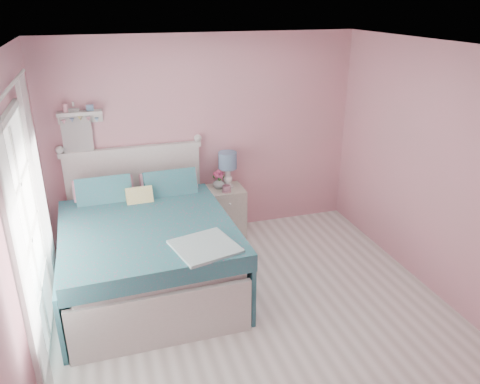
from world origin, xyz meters
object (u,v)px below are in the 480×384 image
nightstand (226,212)px  table_lamp (228,163)px  bed (147,249)px  vase (219,183)px  teacup (226,189)px

nightstand → table_lamp: table_lamp is taller
bed → vase: bed is taller
vase → teacup: vase is taller
bed → vase: 1.41m
vase → table_lamp: bearing=8.4°
vase → teacup: bearing=-66.2°
nightstand → teacup: bearing=-97.9°
teacup → bed: bearing=-146.4°
vase → teacup: size_ratio=1.42×
nightstand → table_lamp: (0.05, 0.04, 0.67)m
table_lamp → teacup: 0.34m
table_lamp → vase: size_ratio=3.01×
nightstand → bed: bearing=-142.7°
vase → teacup: (0.06, -0.14, -0.04)m
nightstand → teacup: (-0.02, -0.12, 0.38)m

